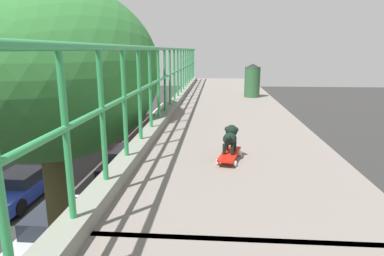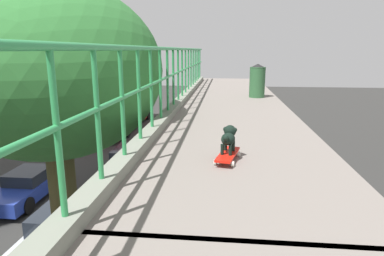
% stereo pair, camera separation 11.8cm
% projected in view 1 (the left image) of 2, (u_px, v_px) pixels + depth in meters
% --- Properties ---
extents(car_silver_fifth, '(1.90, 4.27, 1.38)m').
position_uv_depth(car_silver_fifth, '(60.00, 229.00, 10.91)').
color(car_silver_fifth, '#B1B6BD').
rests_on(car_silver_fifth, ground).
extents(car_blue_sixth, '(1.76, 4.22, 1.27)m').
position_uv_depth(car_blue_sixth, '(19.00, 188.00, 14.24)').
color(car_blue_sixth, '#203597').
rests_on(car_blue_sixth, ground).
extents(car_black_seventh, '(1.73, 4.37, 1.39)m').
position_uv_depth(car_black_seventh, '(123.00, 160.00, 17.63)').
color(car_black_seventh, black).
rests_on(car_black_seventh, ground).
extents(city_bus, '(2.49, 10.48, 3.11)m').
position_uv_depth(city_bus, '(116.00, 107.00, 27.22)').
color(city_bus, red).
rests_on(city_bus, ground).
extents(roadside_tree_mid, '(3.89, 3.89, 7.55)m').
position_uv_depth(roadside_tree_mid, '(48.00, 77.00, 5.79)').
color(roadside_tree_mid, '#474325').
rests_on(roadside_tree_mid, ground).
extents(toy_skateboard, '(0.30, 0.58, 0.08)m').
position_uv_depth(toy_skateboard, '(229.00, 154.00, 3.65)').
color(toy_skateboard, red).
rests_on(toy_skateboard, overpass_deck).
extents(small_dog, '(0.19, 0.33, 0.29)m').
position_uv_depth(small_dog, '(230.00, 136.00, 3.66)').
color(small_dog, black).
rests_on(small_dog, toy_skateboard).
extents(litter_bin, '(0.40, 0.40, 0.85)m').
position_uv_depth(litter_bin, '(252.00, 80.00, 8.50)').
color(litter_bin, '#2E5C35').
rests_on(litter_bin, overpass_deck).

